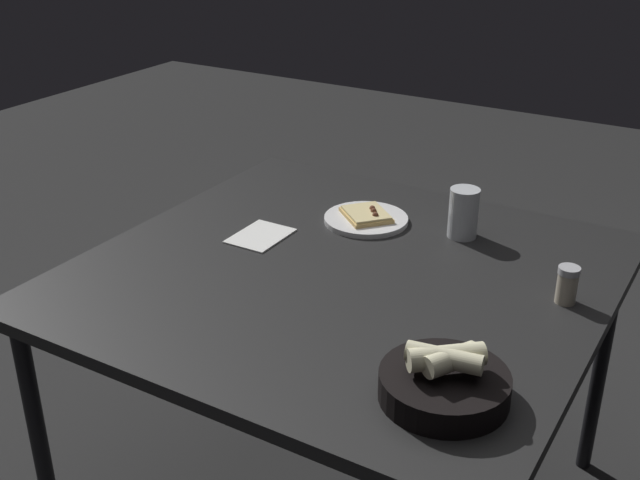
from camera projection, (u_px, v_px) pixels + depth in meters
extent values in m
cube|color=black|center=(343.00, 275.00, 1.84)|extent=(1.13, 1.17, 0.03)
cylinder|color=black|center=(279.00, 273.00, 2.64)|extent=(0.04, 0.04, 0.69)
cylinder|color=black|center=(40.00, 445.00, 1.85)|extent=(0.04, 0.04, 0.69)
cylinder|color=black|center=(601.00, 365.00, 2.15)|extent=(0.04, 0.04, 0.69)
cylinder|color=white|center=(366.00, 219.00, 2.08)|extent=(0.22, 0.22, 0.01)
cube|color=#DDB366|center=(366.00, 215.00, 2.08)|extent=(0.17, 0.17, 0.01)
cube|color=beige|center=(366.00, 212.00, 2.08)|extent=(0.15, 0.16, 0.01)
sphere|color=brown|center=(372.00, 208.00, 2.09)|extent=(0.02, 0.02, 0.02)
sphere|color=brown|center=(375.00, 215.00, 2.05)|extent=(0.02, 0.02, 0.02)
sphere|color=brown|center=(374.00, 211.00, 2.07)|extent=(0.02, 0.02, 0.02)
cylinder|color=black|center=(444.00, 386.00, 1.38)|extent=(0.23, 0.23, 0.05)
cylinder|color=beige|center=(444.00, 358.00, 1.35)|extent=(0.06, 0.14, 0.04)
cylinder|color=beige|center=(446.00, 357.00, 1.36)|extent=(0.12, 0.13, 0.04)
cylinder|color=beige|center=(451.00, 360.00, 1.35)|extent=(0.11, 0.08, 0.04)
cylinder|color=red|center=(423.00, 401.00, 1.35)|extent=(0.06, 0.06, 0.03)
cylinder|color=silver|center=(463.00, 213.00, 1.98)|extent=(0.08, 0.08, 0.13)
cylinder|color=orange|center=(463.00, 222.00, 1.99)|extent=(0.07, 0.07, 0.07)
cylinder|color=#BFB299|center=(567.00, 288.00, 1.69)|extent=(0.04, 0.04, 0.07)
cylinder|color=maroon|center=(566.00, 294.00, 1.69)|extent=(0.04, 0.04, 0.03)
cylinder|color=#B7B7BC|center=(569.00, 270.00, 1.67)|extent=(0.05, 0.05, 0.01)
cube|color=white|center=(260.00, 236.00, 2.00)|extent=(0.16, 0.12, 0.00)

